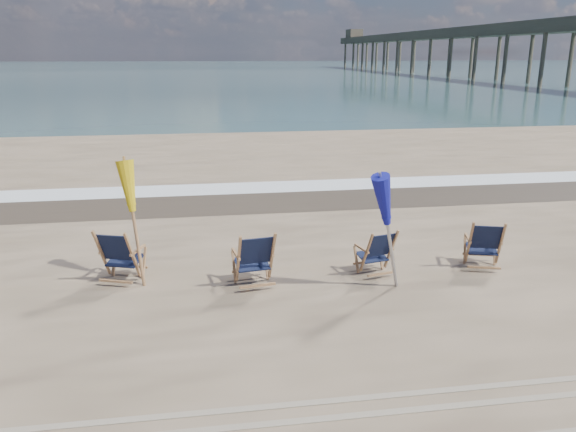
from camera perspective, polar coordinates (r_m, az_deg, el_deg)
name	(u,v)px	position (r m, az deg, el deg)	size (l,w,h in m)	color
ocean	(205,69)	(135.60, -8.39, 14.56)	(400.00, 400.00, 0.00)	#395C5F
surf_foam	(256,187)	(16.36, -3.26, 2.92)	(200.00, 1.40, 0.01)	silver
wet_sand_strip	(262,200)	(14.91, -2.69, 1.60)	(200.00, 2.60, 0.00)	#42362A
beach_chair_0	(133,258)	(9.70, -15.49, -4.10)	(0.64, 0.72, 1.00)	black
beach_chair_1	(272,258)	(9.31, -1.62, -4.31)	(0.65, 0.73, 1.01)	black
beach_chair_2	(391,251)	(9.99, 10.45, -3.53)	(0.56, 0.63, 0.88)	black
beach_chair_3	(500,246)	(10.66, 20.78, -2.86)	(0.61, 0.69, 0.96)	black
umbrella_yellow	(132,193)	(9.52, -15.52, 2.29)	(0.30, 0.30, 2.10)	#9C6E46
umbrella_blue	(392,199)	(8.93, 10.49, 1.69)	(0.30, 0.30, 2.09)	#A5A5AD
fishing_pier	(468,46)	(90.61, 17.81, 16.13)	(4.40, 140.00, 9.30)	brown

